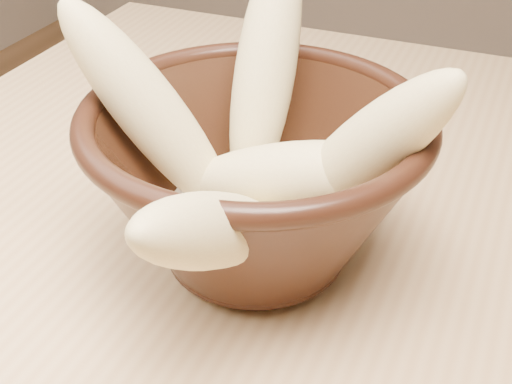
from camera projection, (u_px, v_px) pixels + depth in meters
bowl at (256, 179)px, 0.46m from camera, size 0.22×0.22×0.12m
milk_puddle at (256, 216)px, 0.47m from camera, size 0.13×0.13×0.02m
banana_upright at (265, 69)px, 0.48m from camera, size 0.05×0.12×0.17m
banana_left at (149, 111)px, 0.44m from camera, size 0.14×0.06×0.16m
banana_right at (365, 151)px, 0.41m from camera, size 0.14×0.07×0.15m
banana_across at (295, 174)px, 0.44m from camera, size 0.15×0.06×0.07m
banana_front at (216, 230)px, 0.37m from camera, size 0.05×0.17×0.13m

